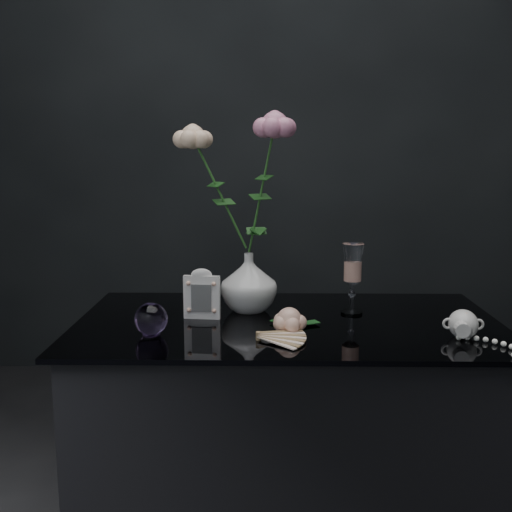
# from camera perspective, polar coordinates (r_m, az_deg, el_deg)

# --- Properties ---
(table) EXTENTS (1.05, 0.58, 0.76)m
(table) POSITION_cam_1_polar(r_m,az_deg,el_deg) (1.65, 2.93, -18.94)
(table) COLOR black
(table) RESTS_ON ground
(vase) EXTENTS (0.18, 0.18, 0.15)m
(vase) POSITION_cam_1_polar(r_m,az_deg,el_deg) (1.57, -0.69, -2.53)
(vase) COLOR silver
(vase) RESTS_ON table
(wine_glass) EXTENTS (0.06, 0.06, 0.18)m
(wine_glass) POSITION_cam_1_polar(r_m,az_deg,el_deg) (1.56, 9.17, -2.17)
(wine_glass) COLOR white
(wine_glass) RESTS_ON table
(picture_frame) EXTENTS (0.10, 0.08, 0.13)m
(picture_frame) POSITION_cam_1_polar(r_m,az_deg,el_deg) (1.51, -5.18, -3.60)
(picture_frame) COLOR white
(picture_frame) RESTS_ON table
(paperweight) EXTENTS (0.10, 0.10, 0.08)m
(paperweight) POSITION_cam_1_polar(r_m,az_deg,el_deg) (1.40, -9.96, -5.94)
(paperweight) COLOR #8F6BAF
(paperweight) RESTS_ON table
(paper_fan) EXTENTS (0.25, 0.22, 0.02)m
(paper_fan) POSITION_cam_1_polar(r_m,az_deg,el_deg) (1.35, 0.25, -7.54)
(paper_fan) COLOR #FAF3C8
(paper_fan) RESTS_ON table
(loose_rose) EXTENTS (0.14, 0.18, 0.06)m
(loose_rose) POSITION_cam_1_polar(r_m,az_deg,el_deg) (1.40, 3.18, -6.12)
(loose_rose) COLOR #E1AA91
(loose_rose) RESTS_ON table
(pearl_jar) EXTENTS (0.25, 0.26, 0.07)m
(pearl_jar) POSITION_cam_1_polar(r_m,az_deg,el_deg) (1.44, 19.13, -6.02)
(pearl_jar) COLOR silver
(pearl_jar) RESTS_ON table
(roses) EXTENTS (0.29, 0.12, 0.42)m
(roses) POSITION_cam_1_polar(r_m,az_deg,el_deg) (1.53, -1.56, 7.56)
(roses) COLOR #FFC8A1
(roses) RESTS_ON vase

